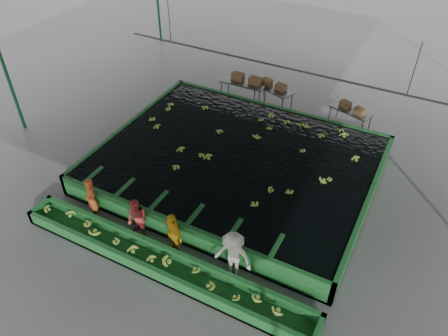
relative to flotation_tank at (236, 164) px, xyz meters
The scene contains 21 objects.
ground 1.57m from the flotation_tank, 90.00° to the right, with size 80.00×80.00×0.00m, color slate.
shed_roof 4.79m from the flotation_tank, 90.00° to the right, with size 20.00×22.00×0.04m, color gray.
shed_posts 2.54m from the flotation_tank, 90.00° to the right, with size 20.00×22.00×5.00m, color #1B6233, non-canonical shape.
flotation_tank is the anchor object (origin of this frame).
tank_water 0.40m from the flotation_tank, 90.00° to the right, with size 9.70×7.70×0.00m, color black.
sorting_trough 5.10m from the flotation_tank, 90.00° to the right, with size 10.00×1.00×0.50m, color #1F672B, non-canonical shape.
cableway_rail 4.33m from the flotation_tank, 90.00° to the left, with size 0.08×0.08×14.00m, color #59605B.
rail_hanger_left 7.06m from the flotation_tank, 145.01° to the left, with size 0.04×0.04×2.00m, color #59605B.
rail_hanger_right 7.06m from the flotation_tank, 34.99° to the left, with size 0.04×0.04×2.00m, color #59605B.
worker_a 5.41m from the flotation_tank, 127.26° to the right, with size 0.58×0.38×1.59m, color #D15323.
worker_b 4.53m from the flotation_tank, 108.03° to the right, with size 0.73×0.57×1.50m, color #BD3A38.
worker_c 4.31m from the flotation_tank, 90.57° to the right, with size 0.93×0.39×1.58m, color gold.
worker_d 4.77m from the flotation_tank, 64.75° to the right, with size 1.14×0.66×1.76m, color beige.
packing_table_left 5.55m from the flotation_tank, 113.02° to the left, with size 2.18×0.87×0.99m, color #59605B, non-canonical shape.
packing_table_mid 5.45m from the flotation_tank, 98.02° to the left, with size 1.93×0.77×0.88m, color #59605B, non-canonical shape.
packing_table_right 6.03m from the flotation_tank, 60.92° to the left, with size 1.82×0.73×0.83m, color #59605B, non-canonical shape.
box_stack_left 5.61m from the flotation_tank, 111.75° to the left, with size 1.45×0.40×0.31m, color brown, non-canonical shape.
box_stack_mid 5.56m from the flotation_tank, 98.22° to the left, with size 1.28×0.36×0.28m, color brown, non-canonical shape.
box_stack_right 6.05m from the flotation_tank, 60.60° to the left, with size 1.20×0.33×0.26m, color brown, non-canonical shape.
floating_bananas 0.89m from the flotation_tank, 90.00° to the left, with size 8.59×5.86×0.12m, color #9BC341, non-canonical shape.
trough_bananas 5.10m from the flotation_tank, 90.00° to the right, with size 8.35×0.56×0.11m, color #9BC341, non-canonical shape.
Camera 1 is at (5.59, -10.14, 10.84)m, focal length 35.00 mm.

